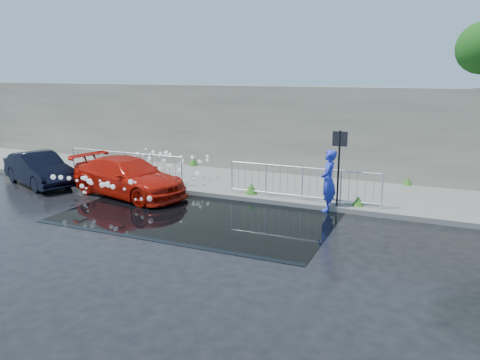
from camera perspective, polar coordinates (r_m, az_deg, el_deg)
The scene contains 13 objects.
ground at distance 13.66m, azimuth -8.78°, elevation -5.10°, with size 90.00×90.00×0.00m, color black.
pavement at distance 17.89m, azimuth -0.25°, elevation -0.31°, with size 30.00×4.00×0.15m, color #605F5B.
curb at distance 16.14m, azimuth -3.12°, elevation -1.81°, with size 30.00×0.25×0.16m, color #605F5B.
retaining_wall at distance 19.57m, azimuth 2.37°, elevation 6.28°, with size 30.00×0.60×3.50m, color #696659.
puddle at distance 14.24m, azimuth -4.92°, elevation -4.21°, with size 8.00×5.00×0.01m, color black.
sign_post at distance 14.52m, azimuth 11.99°, elevation 2.87°, with size 0.45×0.06×2.50m.
railing_left at distance 18.37m, azimuth -13.87°, elevation 1.77°, with size 5.05×0.05×1.10m.
railing_right at distance 15.24m, azimuth 7.59°, elevation -0.27°, with size 5.05×0.05×1.10m.
weeds at distance 17.59m, azimuth -2.32°, elevation 0.28°, with size 12.17×3.93×0.39m.
water_spray at distance 17.05m, azimuth -12.22°, elevation 0.92°, with size 3.63×5.54×0.98m.
red_car at distance 16.65m, azimuth -13.47°, elevation 0.36°, with size 1.85×4.55×1.32m, color #B41307.
dark_car at distance 19.25m, azimuth -23.29°, elevation 1.24°, with size 1.32×3.78×1.24m, color black.
person at distance 14.63m, azimuth 10.71°, elevation -0.06°, with size 0.70×0.46×1.91m, color #2837CB.
Camera 1 is at (7.03, -10.91, 4.26)m, focal length 35.00 mm.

